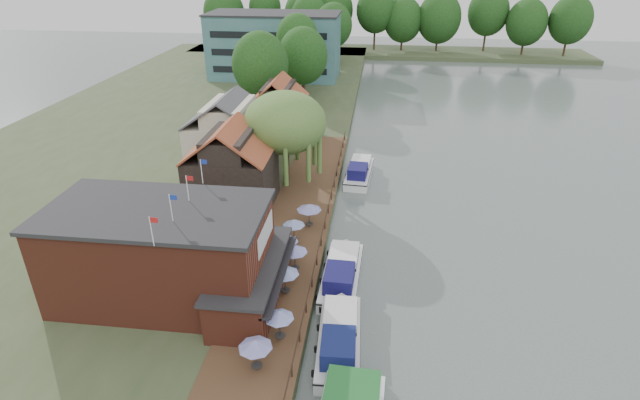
{
  "coord_description": "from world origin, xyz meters",
  "views": [
    {
      "loc": [
        -0.95,
        -29.75,
        24.31
      ],
      "look_at": [
        -6.0,
        12.0,
        3.0
      ],
      "focal_mm": 28.0,
      "sensor_mm": 36.0,
      "label": 1
    }
  ],
  "objects_px": {
    "umbrella_4": "(287,248)",
    "cruiser_1": "(342,270)",
    "cottage_a": "(231,165)",
    "umbrella_2": "(285,281)",
    "cottage_c": "(279,110)",
    "umbrella_1": "(280,326)",
    "willow": "(286,141)",
    "umbrella_3": "(295,259)",
    "cruiser_2": "(359,169)",
    "cottage_b": "(230,131)",
    "umbrella_6": "(309,216)",
    "umbrella_0": "(256,355)",
    "umbrella_5": "(294,231)",
    "hotel_block": "(275,45)",
    "cruiser_0": "(339,334)",
    "pub": "(188,255)"
  },
  "relations": [
    {
      "from": "umbrella_4",
      "to": "cruiser_1",
      "type": "xyz_separation_m",
      "value": [
        4.63,
        -1.05,
        -1.08
      ]
    },
    {
      "from": "cottage_a",
      "to": "umbrella_4",
      "type": "height_order",
      "value": "cottage_a"
    },
    {
      "from": "cottage_a",
      "to": "umbrella_2",
      "type": "xyz_separation_m",
      "value": [
        7.86,
        -14.08,
        -2.96
      ]
    },
    {
      "from": "cottage_c",
      "to": "umbrella_1",
      "type": "distance_m",
      "value": 38.77
    },
    {
      "from": "umbrella_1",
      "to": "cruiser_1",
      "type": "bearing_deg",
      "value": 67.65
    },
    {
      "from": "willow",
      "to": "umbrella_3",
      "type": "bearing_deg",
      "value": -77.43
    },
    {
      "from": "umbrella_2",
      "to": "cruiser_1",
      "type": "relative_size",
      "value": 0.24
    },
    {
      "from": "umbrella_1",
      "to": "cruiser_2",
      "type": "relative_size",
      "value": 0.25
    },
    {
      "from": "cottage_b",
      "to": "umbrella_6",
      "type": "relative_size",
      "value": 4.04
    },
    {
      "from": "umbrella_1",
      "to": "umbrella_2",
      "type": "distance_m",
      "value": 4.89
    },
    {
      "from": "cottage_a",
      "to": "umbrella_0",
      "type": "distance_m",
      "value": 23.17
    },
    {
      "from": "umbrella_5",
      "to": "umbrella_3",
      "type": "bearing_deg",
      "value": -79.41
    },
    {
      "from": "umbrella_3",
      "to": "umbrella_4",
      "type": "bearing_deg",
      "value": 121.52
    },
    {
      "from": "hotel_block",
      "to": "umbrella_0",
      "type": "distance_m",
      "value": 79.22
    },
    {
      "from": "umbrella_1",
      "to": "cruiser_0",
      "type": "distance_m",
      "value": 4.11
    },
    {
      "from": "umbrella_5",
      "to": "cruiser_1",
      "type": "relative_size",
      "value": 0.24
    },
    {
      "from": "pub",
      "to": "cottage_c",
      "type": "distance_m",
      "value": 34.01
    },
    {
      "from": "cottage_c",
      "to": "umbrella_0",
      "type": "distance_m",
      "value": 41.35
    },
    {
      "from": "cottage_c",
      "to": "umbrella_1",
      "type": "xyz_separation_m",
      "value": [
        7.39,
        -37.95,
        -2.96
      ]
    },
    {
      "from": "umbrella_6",
      "to": "cruiser_1",
      "type": "distance_m",
      "value": 7.69
    },
    {
      "from": "pub",
      "to": "umbrella_3",
      "type": "xyz_separation_m",
      "value": [
        7.08,
        3.93,
        -2.36
      ]
    },
    {
      "from": "umbrella_2",
      "to": "umbrella_4",
      "type": "xyz_separation_m",
      "value": [
        -0.69,
        4.5,
        0.0
      ]
    },
    {
      "from": "umbrella_5",
      "to": "cruiser_0",
      "type": "height_order",
      "value": "umbrella_5"
    },
    {
      "from": "umbrella_1",
      "to": "cruiser_0",
      "type": "xyz_separation_m",
      "value": [
        3.87,
        0.86,
        -1.1
      ]
    },
    {
      "from": "umbrella_6",
      "to": "cruiser_0",
      "type": "relative_size",
      "value": 0.24
    },
    {
      "from": "pub",
      "to": "umbrella_1",
      "type": "bearing_deg",
      "value": -28.11
    },
    {
      "from": "cruiser_0",
      "to": "cruiser_2",
      "type": "height_order",
      "value": "cruiser_0"
    },
    {
      "from": "cottage_c",
      "to": "umbrella_0",
      "type": "bearing_deg",
      "value": -80.96
    },
    {
      "from": "pub",
      "to": "umbrella_5",
      "type": "xyz_separation_m",
      "value": [
        6.3,
        8.11,
        -2.36
      ]
    },
    {
      "from": "umbrella_2",
      "to": "cottage_c",
      "type": "bearing_deg",
      "value": 101.71
    },
    {
      "from": "cottage_a",
      "to": "umbrella_2",
      "type": "distance_m",
      "value": 16.4
    },
    {
      "from": "umbrella_0",
      "to": "umbrella_1",
      "type": "height_order",
      "value": "same"
    },
    {
      "from": "umbrella_1",
      "to": "cottage_a",
      "type": "bearing_deg",
      "value": 113.88
    },
    {
      "from": "umbrella_1",
      "to": "umbrella_4",
      "type": "distance_m",
      "value": 9.44
    },
    {
      "from": "cottage_c",
      "to": "hotel_block",
      "type": "bearing_deg",
      "value": 102.2
    },
    {
      "from": "cruiser_0",
      "to": "umbrella_0",
      "type": "bearing_deg",
      "value": -145.04
    },
    {
      "from": "umbrella_1",
      "to": "cruiser_0",
      "type": "bearing_deg",
      "value": 12.57
    },
    {
      "from": "cruiser_0",
      "to": "cruiser_2",
      "type": "relative_size",
      "value": 1.04
    },
    {
      "from": "umbrella_6",
      "to": "willow",
      "type": "bearing_deg",
      "value": 112.68
    },
    {
      "from": "pub",
      "to": "cruiser_0",
      "type": "bearing_deg",
      "value": -15.32
    },
    {
      "from": "umbrella_0",
      "to": "cottage_a",
      "type": "bearing_deg",
      "value": 109.0
    },
    {
      "from": "umbrella_4",
      "to": "pub",
      "type": "bearing_deg",
      "value": -138.74
    },
    {
      "from": "cottage_a",
      "to": "cottage_c",
      "type": "relative_size",
      "value": 1.01
    },
    {
      "from": "umbrella_4",
      "to": "cruiser_0",
      "type": "distance_m",
      "value": 9.96
    },
    {
      "from": "cottage_a",
      "to": "cruiser_2",
      "type": "xyz_separation_m",
      "value": [
        12.18,
        10.12,
        -4.11
      ]
    },
    {
      "from": "cottage_a",
      "to": "willow",
      "type": "xyz_separation_m",
      "value": [
        4.5,
        5.0,
        0.96
      ]
    },
    {
      "from": "cottage_b",
      "to": "willow",
      "type": "relative_size",
      "value": 0.92
    },
    {
      "from": "cottage_c",
      "to": "umbrella_2",
      "type": "distance_m",
      "value": 33.92
    },
    {
      "from": "cottage_c",
      "to": "cruiser_0",
      "type": "xyz_separation_m",
      "value": [
        11.25,
        -37.08,
        -4.06
      ]
    },
    {
      "from": "umbrella_1",
      "to": "cruiser_2",
      "type": "distance_m",
      "value": 29.33
    }
  ]
}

